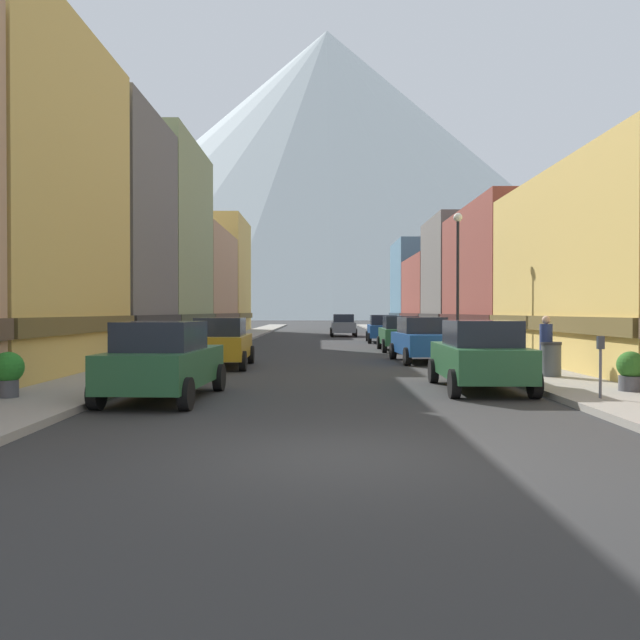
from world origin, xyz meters
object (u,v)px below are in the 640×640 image
Objects in this scene: potted_plant_0 at (5,371)px; potted_plant_1 at (628,370)px; car_left_1 at (219,342)px; car_right_3 at (380,329)px; car_left_0 at (161,360)px; car_right_1 at (420,339)px; parking_meter_near at (598,358)px; streetlamp_right at (455,263)px; trash_bin_right at (548,359)px; car_right_0 at (477,355)px; pedestrian_0 at (543,348)px; car_right_2 at (397,333)px; car_driving_0 at (341,325)px.

potted_plant_1 is at bearing 4.68° from potted_plant_0.
car_right_3 is (7.60, 18.77, 0.00)m from car_left_1.
car_left_1 reaches higher than potted_plant_0.
car_left_0 is 13.45m from car_right_1.
potted_plant_0 is at bearing 179.48° from parking_meter_near.
streetlamp_right is (1.55, 0.77, 3.09)m from car_right_1.
streetlamp_right is at bearing 26.34° from car_right_1.
streetlamp_right is (12.35, 12.56, 3.27)m from potted_plant_0.
car_right_1 is 11.12m from potted_plant_1.
parking_meter_near is 1.36× the size of trash_bin_right.
car_left_1 is 1.00× the size of car_right_0.
parking_meter_near is 0.77× the size of pedestrian_0.
car_left_1 is 2.56× the size of pedestrian_0.
car_right_3 is at bearing 96.76° from potted_plant_1.
car_left_0 is at bearing -124.40° from car_right_1.
car_driving_0 is at bearing 96.49° from car_right_2.
car_left_1 is 29.60m from car_driving_0.
car_driving_0 is at bearing 98.23° from streetlamp_right.
trash_bin_right is (2.55, -14.54, -0.26)m from car_right_2.
streetlamp_right is (-1.00, 7.97, 3.34)m from trash_bin_right.
car_left_1 is 13.46m from parking_meter_near.
pedestrian_0 reaches higher than car_left_0.
car_left_0 and car_left_1 have the same top height.
car_right_3 is at bearing 95.98° from pedestrian_0.
potted_plant_1 is (3.20, -10.65, -0.26)m from car_right_1.
car_driving_0 is 34.21m from trash_bin_right.
car_left_0 is 1.02× the size of car_driving_0.
car_driving_0 is at bearing 77.40° from potted_plant_0.
pedestrian_0 reaches higher than potted_plant_0.
car_right_3 is 23.55m from pedestrian_0.
car_left_0 is 3.28m from potted_plant_0.
car_right_1 is at bearing 55.60° from car_left_0.
car_left_0 is 10.88m from trash_bin_right.
car_right_0 is 0.99× the size of car_right_1.
car_right_0 is 3.31m from trash_bin_right.
potted_plant_1 is at bearing -37.29° from car_left_1.
potted_plant_1 is (0.65, -3.45, -0.01)m from trash_bin_right.
car_right_0 and car_right_3 have the same top height.
streetlamp_right reaches higher than potted_plant_0.
potted_plant_1 is 0.53× the size of pedestrian_0.
car_right_1 is at bearing 47.52° from potted_plant_0.
potted_plant_0 is at bearing -108.86° from car_left_1.
car_right_0 is 11.09m from potted_plant_0.
trash_bin_right is 0.35m from pedestrian_0.
car_left_0 is 38.17m from car_driving_0.
car_left_1 and car_driving_0 have the same top height.
streetlamp_right is (-1.65, 11.41, 3.35)m from potted_plant_1.
parking_meter_near is at bearing -86.05° from car_right_3.
car_right_1 is 26.77m from car_driving_0.
potted_plant_1 is 3.66m from pedestrian_0.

